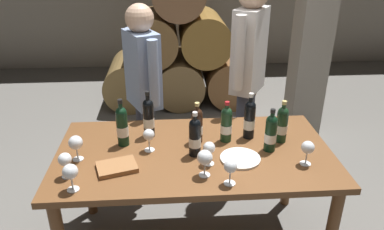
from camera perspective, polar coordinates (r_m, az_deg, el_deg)
name	(u,v)px	position (r m, az deg, el deg)	size (l,w,h in m)	color
barrel_stack	(179,51)	(4.76, -2.05, 9.80)	(1.86, 0.90, 1.69)	brown
stone_pillar	(316,13)	(3.92, 18.46, 14.69)	(0.32, 0.32, 2.60)	gray
dining_table	(194,163)	(2.36, 0.34, -7.39)	(1.70, 0.90, 0.76)	brown
wine_bottle_0	(250,119)	(2.43, 8.82, -0.59)	(0.07, 0.07, 0.31)	black
wine_bottle_1	(197,125)	(2.36, 0.77, -1.54)	(0.07, 0.07, 0.27)	black
wine_bottle_2	(195,137)	(2.21, 0.39, -3.35)	(0.07, 0.07, 0.29)	black
wine_bottle_3	(282,124)	(2.43, 13.65, -1.34)	(0.07, 0.07, 0.28)	#19381E
wine_bottle_4	(226,124)	(2.38, 5.28, -1.38)	(0.07, 0.07, 0.28)	#19381E
wine_bottle_5	(149,117)	(2.43, -6.68, -0.36)	(0.07, 0.07, 0.32)	black
wine_bottle_6	(122,126)	(2.36, -10.67, -1.63)	(0.07, 0.07, 0.31)	black
wine_bottle_7	(271,133)	(2.31, 12.00, -2.67)	(0.07, 0.07, 0.28)	black
wine_glass_0	(308,148)	(2.23, 17.34, -4.89)	(0.08, 0.08, 0.15)	white
wine_glass_1	(205,158)	(2.03, 1.97, -6.64)	(0.09, 0.09, 0.16)	white
wine_glass_2	(149,136)	(2.28, -6.66, -3.18)	(0.07, 0.07, 0.15)	white
wine_glass_3	(209,149)	(2.13, 2.64, -5.20)	(0.07, 0.07, 0.14)	white
wine_glass_4	(70,172)	(2.02, -18.18, -8.38)	(0.08, 0.08, 0.15)	white
wine_glass_5	(65,160)	(2.14, -18.92, -6.60)	(0.07, 0.07, 0.15)	white
wine_glass_6	(230,167)	(1.98, 5.92, -8.01)	(0.07, 0.07, 0.15)	white
wine_glass_7	(76,143)	(2.27, -17.42, -4.16)	(0.08, 0.08, 0.16)	white
tasting_notebook	(117,167)	(2.18, -11.46, -7.83)	(0.22, 0.16, 0.03)	#936038
serving_plate	(240,158)	(2.24, 7.42, -6.62)	(0.24, 0.24, 0.01)	white
sommelier_presenting	(248,67)	(2.94, 8.62, 7.25)	(0.32, 0.43, 1.72)	#383842
taster_seated_left	(143,86)	(2.89, -7.46, 4.45)	(0.30, 0.46, 1.54)	#383842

